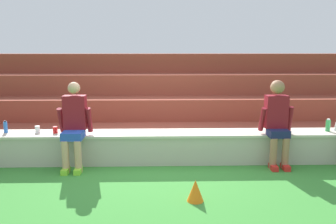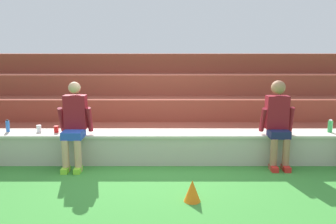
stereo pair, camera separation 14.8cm
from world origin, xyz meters
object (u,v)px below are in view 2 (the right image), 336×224
object	(u,v)px
water_bottle_near_left	(330,126)
water_bottle_mid_right	(8,126)
person_center	(278,121)
plastic_cup_left_end	(39,129)
plastic_cup_middle	(56,129)
sports_cone	(192,191)
person_left_of_center	(74,123)

from	to	relation	value
water_bottle_near_left	water_bottle_mid_right	xyz separation A→B (m)	(-5.43, 0.04, -0.00)
person_center	plastic_cup_left_end	distance (m)	3.95
plastic_cup_middle	sports_cone	bearing A→B (deg)	-35.53
person_center	water_bottle_mid_right	world-z (taller)	person_center
water_bottle_mid_right	sports_cone	world-z (taller)	water_bottle_mid_right
person_center	sports_cone	world-z (taller)	person_center
water_bottle_mid_right	plastic_cup_left_end	xyz separation A→B (m)	(0.53, -0.02, -0.04)
water_bottle_mid_right	plastic_cup_middle	world-z (taller)	water_bottle_mid_right
plastic_cup_left_end	water_bottle_mid_right	bearing A→B (deg)	178.11
water_bottle_near_left	sports_cone	size ratio (longest dim) A/B	0.78
water_bottle_near_left	plastic_cup_middle	size ratio (longest dim) A/B	1.97
water_bottle_mid_right	water_bottle_near_left	bearing A→B (deg)	-0.43
plastic_cup_middle	sports_cone	xyz separation A→B (m)	(2.18, -1.55, -0.43)
water_bottle_mid_right	plastic_cup_middle	bearing A→B (deg)	-3.82
person_center	water_bottle_near_left	world-z (taller)	person_center
person_center	plastic_cup_left_end	world-z (taller)	person_center
water_bottle_near_left	water_bottle_mid_right	distance (m)	5.43
plastic_cup_middle	person_center	bearing A→B (deg)	-3.50
person_left_of_center	person_center	xyz separation A→B (m)	(3.25, 0.02, 0.03)
plastic_cup_left_end	sports_cone	xyz separation A→B (m)	(2.48, -1.59, -0.43)
person_left_of_center	plastic_cup_left_end	bearing A→B (deg)	157.31
plastic_cup_middle	water_bottle_mid_right	bearing A→B (deg)	176.18
person_center	water_bottle_mid_right	bearing A→B (deg)	176.44
sports_cone	person_left_of_center	bearing A→B (deg)	143.98
person_left_of_center	water_bottle_near_left	world-z (taller)	person_left_of_center
person_left_of_center	plastic_cup_middle	xyz separation A→B (m)	(-0.38, 0.25, -0.16)
water_bottle_near_left	plastic_cup_left_end	bearing A→B (deg)	179.73
water_bottle_near_left	sports_cone	distance (m)	2.92
water_bottle_mid_right	sports_cone	xyz separation A→B (m)	(3.01, -1.61, -0.47)
plastic_cup_middle	plastic_cup_left_end	xyz separation A→B (m)	(-0.30, 0.04, 0.00)
plastic_cup_left_end	person_left_of_center	bearing A→B (deg)	-22.69
water_bottle_mid_right	plastic_cup_middle	size ratio (longest dim) A/B	1.88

